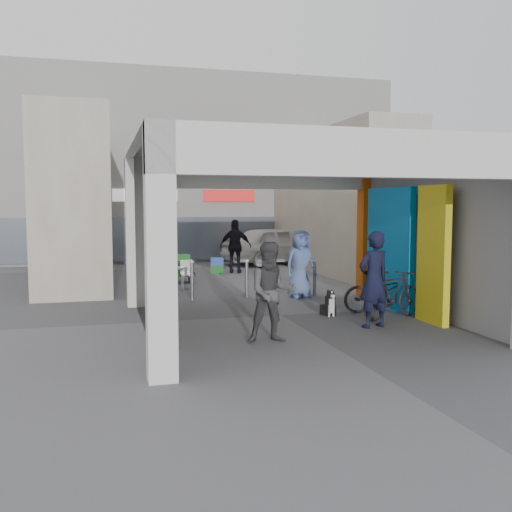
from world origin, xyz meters
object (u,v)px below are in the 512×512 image
object	(u,v)px
bicycle_front	(383,291)
produce_stand	(173,272)
man_with_dog	(374,280)
cafe_set	(168,280)
white_van	(277,245)
man_crates	(236,246)
man_elderly	(300,264)
bicycle_rear	(393,295)
border_collie	(329,305)
man_back_turned	(272,292)

from	to	relation	value
bicycle_front	produce_stand	bearing A→B (deg)	38.06
produce_stand	man_with_dog	world-z (taller)	man_with_dog
cafe_set	white_van	distance (m)	8.06
man_crates	produce_stand	bearing A→B (deg)	56.38
man_elderly	bicycle_rear	distance (m)	3.32
border_collie	man_crates	world-z (taller)	man_crates
cafe_set	produce_stand	xyz separation A→B (m)	(0.32, 1.60, 0.05)
cafe_set	man_back_turned	size ratio (longest dim) A/B	0.77
border_collie	white_van	xyz separation A→B (m)	(2.17, 10.79, 0.53)
produce_stand	white_van	distance (m)	6.66
man_elderly	man_crates	distance (m)	5.65
man_elderly	man_crates	size ratio (longest dim) A/B	0.93
man_with_dog	bicycle_rear	world-z (taller)	man_with_dog
man_with_dog	bicycle_rear	size ratio (longest dim) A/B	1.10
man_with_dog	white_van	distance (m)	12.24
man_elderly	man_crates	xyz separation A→B (m)	(-0.41, 5.63, 0.06)
cafe_set	bicycle_rear	world-z (taller)	bicycle_rear
border_collie	bicycle_front	bearing A→B (deg)	-16.90
man_back_turned	white_van	distance (m)	13.38
man_elderly	bicycle_rear	world-z (taller)	man_elderly
man_with_dog	bicycle_rear	distance (m)	1.12
man_back_turned	man_elderly	xyz separation A→B (m)	(2.13, 4.47, 0.00)
bicycle_rear	white_van	size ratio (longest dim) A/B	0.38
man_back_turned	bicycle_front	size ratio (longest dim) A/B	0.97
produce_stand	man_back_turned	distance (m)	8.20
produce_stand	bicycle_rear	bearing A→B (deg)	-46.64
bicycle_front	bicycle_rear	distance (m)	0.74
cafe_set	man_back_turned	xyz separation A→B (m)	(1.06, -6.55, 0.59)
cafe_set	border_collie	bearing A→B (deg)	-57.17
cafe_set	border_collie	world-z (taller)	cafe_set
produce_stand	bicycle_front	distance (m)	7.28
bicycle_front	man_with_dog	bearing A→B (deg)	151.31
produce_stand	man_crates	xyz separation A→B (m)	(2.46, 1.96, 0.61)
produce_stand	bicycle_front	world-z (taller)	bicycle_front
bicycle_rear	cafe_set	bearing A→B (deg)	18.88
cafe_set	man_with_dog	distance (m)	6.82
cafe_set	man_elderly	xyz separation A→B (m)	(3.19, -2.07, 0.59)
man_back_turned	man_elderly	world-z (taller)	man_elderly
man_back_turned	man_crates	xyz separation A→B (m)	(1.72, 10.11, 0.07)
man_crates	man_back_turned	bearing A→B (deg)	98.13
cafe_set	man_elderly	world-z (taller)	man_elderly
man_back_turned	bicycle_rear	distance (m)	3.35
border_collie	white_van	world-z (taller)	white_van
cafe_set	bicycle_front	size ratio (longest dim) A/B	0.75
produce_stand	white_van	xyz separation A→B (m)	(4.81, 4.60, 0.43)
border_collie	man_with_dog	size ratio (longest dim) A/B	0.32
man_with_dog	man_elderly	world-z (taller)	man_with_dog
border_collie	bicycle_front	size ratio (longest dim) A/B	0.33
cafe_set	border_collie	xyz separation A→B (m)	(2.96, -4.59, -0.05)
man_crates	border_collie	bearing A→B (deg)	109.04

